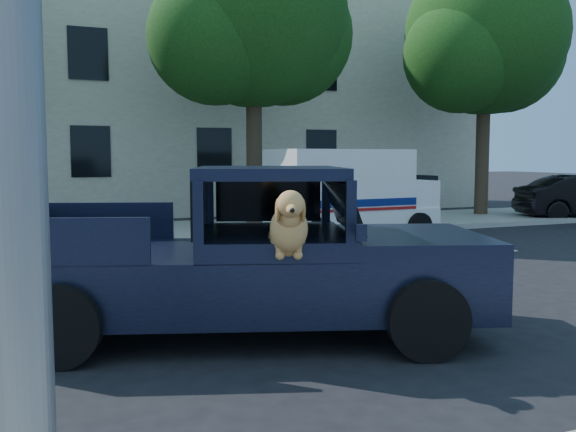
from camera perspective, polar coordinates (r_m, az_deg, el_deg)
name	(u,v)px	position (r m, az deg, el deg)	size (l,w,h in m)	color
ground	(135,334)	(7.77, -13.47, -10.19)	(120.00, 120.00, 0.00)	black
far_sidewalk	(70,236)	(16.76, -18.78, -1.73)	(60.00, 4.00, 0.15)	gray
lane_stripes	(216,273)	(11.45, -6.43, -5.02)	(21.60, 0.14, 0.01)	silver
street_tree_mid	(254,23)	(18.49, -3.01, 16.74)	(6.00, 5.20, 8.60)	#332619
street_tree_right	(486,43)	(22.49, 17.17, 14.47)	(6.00, 5.20, 8.60)	#332619
building_main	(137,89)	(24.38, -13.28, 10.96)	(26.00, 6.00, 9.00)	beige
pickup_truck	(239,279)	(7.41, -4.39, -5.61)	(5.80, 3.76, 1.94)	black
mail_truck	(349,200)	(15.95, 5.41, 1.42)	(4.16, 2.29, 2.22)	silver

